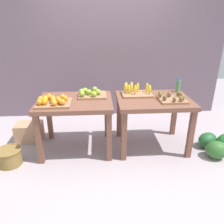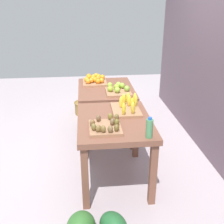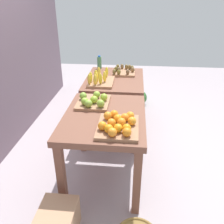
% 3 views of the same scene
% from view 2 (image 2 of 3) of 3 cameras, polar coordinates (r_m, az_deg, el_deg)
% --- Properties ---
extents(ground_plane, '(8.00, 8.00, 0.00)m').
position_cam_2_polar(ground_plane, '(3.84, -0.49, -8.59)').
color(ground_plane, '#AD9FA6').
extents(back_wall, '(4.40, 0.12, 3.00)m').
position_cam_2_polar(back_wall, '(3.69, 21.44, 13.52)').
color(back_wall, slate).
rests_on(back_wall, ground_plane).
extents(display_table_left, '(1.04, 0.80, 0.77)m').
position_cam_2_polar(display_table_left, '(4.06, -1.28, 3.55)').
color(display_table_left, brown).
rests_on(display_table_left, ground_plane).
extents(display_table_right, '(1.04, 0.80, 0.77)m').
position_cam_2_polar(display_table_right, '(3.03, 0.49, -3.50)').
color(display_table_right, brown).
rests_on(display_table_right, ground_plane).
extents(orange_bin, '(0.45, 0.36, 0.11)m').
position_cam_2_polar(orange_bin, '(4.25, -3.68, 6.67)').
color(orange_bin, '#9F7150').
rests_on(orange_bin, display_table_left).
extents(apple_bin, '(0.41, 0.34, 0.11)m').
position_cam_2_polar(apple_bin, '(3.81, 1.22, 4.71)').
color(apple_bin, '#9F7150').
rests_on(apple_bin, display_table_left).
extents(banana_crate, '(0.44, 0.32, 0.17)m').
position_cam_2_polar(banana_crate, '(3.19, 3.14, 1.09)').
color(banana_crate, '#9F7150').
rests_on(banana_crate, display_table_right).
extents(kiwi_bin, '(0.36, 0.33, 0.10)m').
position_cam_2_polar(kiwi_bin, '(2.75, -1.35, -2.95)').
color(kiwi_bin, '#9F7150').
rests_on(kiwi_bin, display_table_right).
extents(water_bottle, '(0.07, 0.07, 0.21)m').
position_cam_2_polar(water_bottle, '(2.59, 7.79, -3.36)').
color(water_bottle, '#4C8C59').
rests_on(water_bottle, display_table_right).
extents(wicker_basket, '(0.33, 0.33, 0.23)m').
position_cam_2_polar(wicker_basket, '(5.05, -6.02, 0.94)').
color(wicker_basket, olive).
rests_on(wicker_basket, ground_plane).
extents(cardboard_produce_box, '(0.40, 0.30, 0.29)m').
position_cam_2_polar(cardboard_produce_box, '(5.00, 1.43, 1.12)').
color(cardboard_produce_box, tan).
rests_on(cardboard_produce_box, ground_plane).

